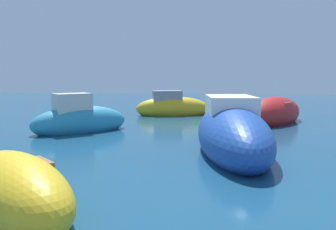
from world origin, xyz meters
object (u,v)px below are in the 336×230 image
Objects in this scene: moored_boat_0 at (274,113)px; moored_boat_4 at (15,191)px; moored_boat_8 at (172,107)px; moored_boat_1 at (232,133)px; moored_boat_6 at (80,120)px.

moored_boat_0 is 1.46× the size of moored_boat_4.
moored_boat_4 is 14.11m from moored_boat_8.
moored_boat_4 is (-5.55, -11.69, -0.11)m from moored_boat_0.
moored_boat_4 is (-3.51, -5.05, -0.20)m from moored_boat_1.
moored_boat_4 is at bearing -118.71° from moored_boat_6.
moored_boat_8 is at bearing -52.57° from moored_boat_4.
moored_boat_0 is 1.13× the size of moored_boat_8.
moored_boat_6 is 6.96m from moored_boat_8.
moored_boat_0 is 8.88m from moored_boat_6.
moored_boat_1 is at bearing -70.11° from moored_boat_6.
moored_boat_1 reaches higher than moored_boat_8.
moored_boat_0 reaches higher than moored_boat_4.
moored_boat_4 is 0.77× the size of moored_boat_8.
moored_boat_8 is (0.33, 14.10, 0.10)m from moored_boat_4.
moored_boat_6 is (-5.88, 2.65, -0.09)m from moored_boat_1.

